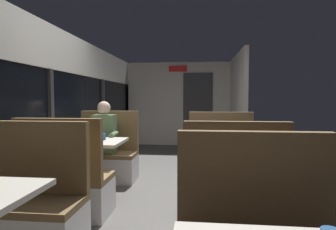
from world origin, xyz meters
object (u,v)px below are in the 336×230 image
Objects in this scene: bench_mid_window_facing_end at (66,187)px; seated_passenger at (105,147)px; dining_table_mid_window at (90,148)px; coffee_cup_secondary at (103,137)px; bench_mid_window_facing_entry at (107,159)px; dining_table_rear_aisle at (226,153)px; bench_rear_aisle_facing_end at (233,200)px; bench_rear_aisle_facing_entry at (221,165)px; bench_near_window_facing_entry at (28,213)px.

seated_passenger reaches higher than bench_mid_window_facing_end.
dining_table_mid_window is 0.64m from seated_passenger.
bench_mid_window_facing_end reaches higher than dining_table_mid_window.
seated_passenger is at bearing 106.33° from coffee_cup_secondary.
bench_mid_window_facing_entry is (0.00, 1.40, 0.00)m from bench_mid_window_facing_end.
coffee_cup_secondary is at bearing -75.46° from bench_mid_window_facing_entry.
bench_mid_window_facing_entry is at bearing 153.32° from dining_table_rear_aisle.
bench_mid_window_facing_entry is at bearing 90.00° from bench_mid_window_facing_end.
bench_mid_window_facing_end is 0.91m from coffee_cup_secondary.
bench_rear_aisle_facing_end is (1.79, -0.90, -0.31)m from dining_table_mid_window.
bench_mid_window_facing_entry is at bearing 138.23° from bench_rear_aisle_facing_end.
dining_table_mid_window is at bearing 90.00° from bench_mid_window_facing_end.
dining_table_mid_window is at bearing -164.41° from bench_rear_aisle_facing_entry.
bench_rear_aisle_facing_entry is at bearing 33.81° from bench_mid_window_facing_end.
bench_mid_window_facing_end and bench_mid_window_facing_entry have the same top height.
bench_mid_window_facing_end is 1.22× the size of dining_table_rear_aisle.
dining_table_rear_aisle is 1.66m from coffee_cup_secondary.
bench_rear_aisle_facing_entry is 12.22× the size of coffee_cup_secondary.
dining_table_mid_window is 1.88m from bench_rear_aisle_facing_entry.
coffee_cup_secondary is (0.16, 1.47, 0.46)m from bench_near_window_facing_entry.
dining_table_rear_aisle is at bearing 33.86° from bench_near_window_facing_entry.
bench_mid_window_facing_entry is 0.87× the size of seated_passenger.
coffee_cup_secondary is (0.16, -0.56, 0.25)m from seated_passenger.
coffee_cup_secondary is at bearing -165.21° from bench_rear_aisle_facing_entry.
bench_rear_aisle_facing_entry is 1.74m from coffee_cup_secondary.
bench_rear_aisle_facing_end is (1.79, -1.60, 0.00)m from bench_mid_window_facing_entry.
bench_rear_aisle_facing_end is 12.22× the size of coffee_cup_secondary.
bench_mid_window_facing_entry is at bearing 90.00° from bench_near_window_facing_entry.
bench_mid_window_facing_entry reaches higher than dining_table_rear_aisle.
bench_rear_aisle_facing_entry reaches higher than dining_table_rear_aisle.
bench_near_window_facing_entry is 2.61m from bench_rear_aisle_facing_entry.
bench_mid_window_facing_end is 12.22× the size of coffee_cup_secondary.
seated_passenger reaches higher than dining_table_rear_aisle.
dining_table_mid_window is at bearing -90.00° from seated_passenger.
bench_mid_window_facing_end is 1.88m from dining_table_rear_aisle.
dining_table_mid_window is 0.82× the size of bench_mid_window_facing_end.
dining_table_mid_window is 1.00× the size of dining_table_rear_aisle.
dining_table_rear_aisle is (1.79, 0.50, 0.31)m from bench_mid_window_facing_end.
bench_near_window_facing_entry is at bearing -90.00° from seated_passenger.
bench_mid_window_facing_entry is (0.00, 2.10, 0.00)m from bench_near_window_facing_entry.
seated_passenger is (-1.79, 1.53, 0.21)m from bench_rear_aisle_facing_end.
dining_table_rear_aisle is 0.82× the size of bench_rear_aisle_facing_entry.
seated_passenger is at bearing 90.00° from bench_mid_window_facing_end.
bench_mid_window_facing_end is (0.00, 0.70, 0.00)m from bench_near_window_facing_entry.
seated_passenger is (-1.79, 0.13, 0.21)m from bench_rear_aisle_facing_entry.
seated_passenger is (0.00, 1.33, 0.21)m from bench_mid_window_facing_end.
bench_rear_aisle_facing_end is at bearing -90.00° from dining_table_rear_aisle.
dining_table_mid_window is 0.77m from bench_mid_window_facing_entry.
dining_table_rear_aisle is at bearing 15.59° from bench_mid_window_facing_end.
bench_rear_aisle_facing_end is 1.00× the size of bench_rear_aisle_facing_entry.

